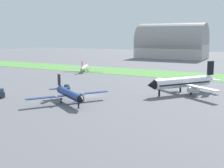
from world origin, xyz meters
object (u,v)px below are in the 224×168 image
(airplane_taxiing_turboprop, at_px, (85,67))
(airplane_midfield_jet, at_px, (184,82))
(pushback_tug_midfield, at_px, (67,87))
(airplane_foreground_turboprop, at_px, (69,94))

(airplane_taxiing_turboprop, xyz_separation_m, airplane_midfield_jet, (63.29, -33.96, 1.44))
(airplane_taxiing_turboprop, distance_m, airplane_midfield_jet, 71.84)
(airplane_midfield_jet, relative_size, pushback_tug_midfield, 6.40)
(airplane_taxiing_turboprop, height_order, airplane_midfield_jet, airplane_midfield_jet)
(airplane_foreground_turboprop, distance_m, airplane_midfield_jet, 38.38)
(airplane_taxiing_turboprop, distance_m, pushback_tug_midfield, 53.11)
(airplane_foreground_turboprop, relative_size, airplane_taxiing_turboprop, 1.11)
(airplane_foreground_turboprop, xyz_separation_m, airplane_taxiing_turboprop, (-38.98, 63.64, -0.37))
(airplane_foreground_turboprop, distance_m, pushback_tug_midfield, 21.95)
(pushback_tug_midfield, bearing_deg, airplane_midfield_jet, 75.68)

